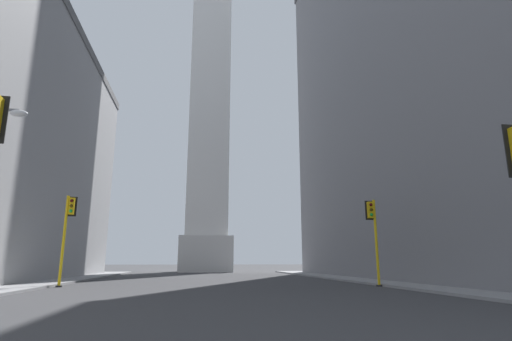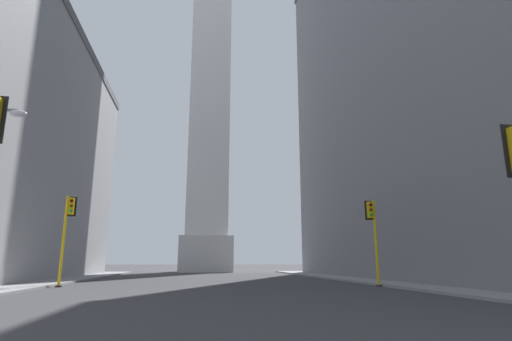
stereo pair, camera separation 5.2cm
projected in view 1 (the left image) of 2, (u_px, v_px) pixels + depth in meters
The scene contains 5 objects.
sidewalk_right at pixel (431, 286), 24.88m from camera, with size 5.00×74.54×0.15m, color gray.
building_right at pixel (509, 48), 38.73m from camera, with size 29.35×50.11×43.66m.
obelisk at pixel (210, 81), 68.33m from camera, with size 8.06×8.06×66.06m.
traffic_light_mid_left at pixel (67, 226), 26.28m from camera, with size 0.76×0.53×5.90m.
traffic_light_mid_right at pixel (374, 228), 26.91m from camera, with size 0.77×0.51×5.72m.
Camera 1 is at (-1.64, -1.58, 1.62)m, focal length 28.00 mm.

